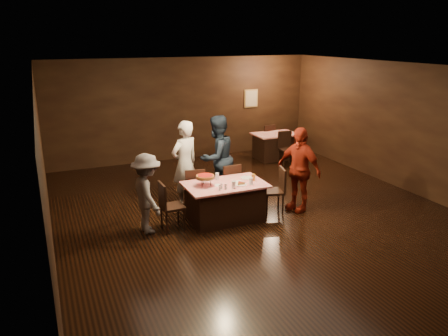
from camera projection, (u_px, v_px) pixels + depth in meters
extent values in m
plane|color=black|center=(261.00, 217.00, 8.98)|extent=(10.00, 10.00, 0.00)
cube|color=silver|center=(265.00, 69.00, 8.11)|extent=(8.00, 10.00, 0.04)
cube|color=black|center=(184.00, 109.00, 12.95)|extent=(8.00, 0.04, 3.00)
cube|color=black|center=(44.00, 170.00, 7.05)|extent=(0.04, 10.00, 3.00)
cube|color=black|center=(417.00, 130.00, 10.04)|extent=(0.04, 10.00, 3.00)
cube|color=tan|center=(251.00, 98.00, 13.69)|extent=(0.46, 0.03, 0.56)
cube|color=beige|center=(251.00, 99.00, 13.67)|extent=(0.38, 0.01, 0.48)
cube|color=red|center=(225.00, 202.00, 8.77)|extent=(1.60, 1.00, 0.77)
cube|color=#A7120B|center=(275.00, 146.00, 13.20)|extent=(1.30, 0.90, 0.77)
cube|color=black|center=(194.00, 189.00, 9.26)|extent=(0.48, 0.48, 0.95)
cube|color=black|center=(228.00, 184.00, 9.56)|extent=(0.43, 0.43, 0.95)
cube|color=black|center=(172.00, 206.00, 8.33)|extent=(0.43, 0.43, 0.95)
cube|color=black|center=(273.00, 190.00, 9.16)|extent=(0.51, 0.51, 0.95)
cube|color=black|center=(287.00, 148.00, 12.56)|extent=(0.46, 0.46, 0.95)
cube|color=black|center=(266.00, 139.00, 13.70)|extent=(0.49, 0.49, 0.95)
imported|color=silver|center=(185.00, 164.00, 9.42)|extent=(0.80, 0.68, 1.88)
imported|color=#151F2E|center=(217.00, 158.00, 9.80)|extent=(1.14, 1.04, 1.92)
imported|color=slate|center=(147.00, 194.00, 8.13)|extent=(0.66, 1.04, 1.53)
imported|color=maroon|center=(299.00, 169.00, 9.15)|extent=(0.79, 1.14, 1.80)
cylinder|color=black|center=(204.00, 180.00, 8.62)|extent=(0.01, 0.01, 0.15)
cylinder|color=black|center=(202.00, 183.00, 8.46)|extent=(0.01, 0.01, 0.15)
cylinder|color=black|center=(210.00, 182.00, 8.52)|extent=(0.01, 0.01, 0.15)
cylinder|color=silver|center=(205.00, 178.00, 8.51)|extent=(0.38, 0.38, 0.01)
cylinder|color=#B27233|center=(205.00, 177.00, 8.50)|extent=(0.35, 0.35, 0.05)
cylinder|color=#A5140C|center=(205.00, 175.00, 8.49)|extent=(0.30, 0.30, 0.01)
cylinder|color=white|center=(240.00, 184.00, 8.59)|extent=(0.25, 0.25, 0.01)
cylinder|color=#B27233|center=(240.00, 183.00, 8.58)|extent=(0.18, 0.18, 0.04)
cylinder|color=#A5140C|center=(240.00, 182.00, 8.58)|extent=(0.14, 0.14, 0.01)
cylinder|color=white|center=(247.00, 178.00, 9.00)|extent=(0.25, 0.25, 0.01)
cylinder|color=silver|center=(234.00, 185.00, 8.39)|extent=(0.08, 0.08, 0.14)
cylinder|color=silver|center=(251.00, 181.00, 8.59)|extent=(0.08, 0.08, 0.14)
cylinder|color=#BF7F26|center=(253.00, 177.00, 8.82)|extent=(0.08, 0.08, 0.14)
cylinder|color=silver|center=(217.00, 176.00, 8.88)|extent=(0.08, 0.08, 0.14)
cylinder|color=silver|center=(222.00, 187.00, 8.36)|extent=(0.04, 0.04, 0.08)
cylinder|color=silver|center=(222.00, 185.00, 8.35)|extent=(0.05, 0.05, 0.02)
cylinder|color=silver|center=(226.00, 187.00, 8.34)|extent=(0.04, 0.04, 0.08)
cylinder|color=silver|center=(226.00, 185.00, 8.33)|extent=(0.05, 0.05, 0.02)
cylinder|color=silver|center=(220.00, 188.00, 8.29)|extent=(0.04, 0.04, 0.08)
cylinder|color=silver|center=(220.00, 186.00, 8.28)|extent=(0.05, 0.05, 0.02)
cube|color=white|center=(239.00, 182.00, 8.77)|extent=(0.19, 0.19, 0.01)
cube|color=white|center=(219.00, 185.00, 8.56)|extent=(0.21, 0.21, 0.01)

